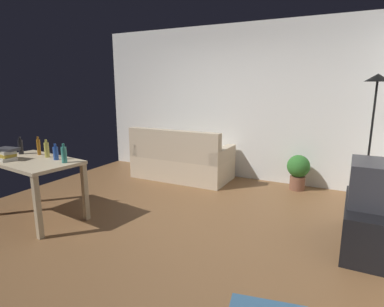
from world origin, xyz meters
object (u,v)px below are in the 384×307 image
(torchiere_lamp, at_px, (375,105))
(desk, at_px, (34,168))
(potted_plant, at_px, (298,170))
(bottle_dark, at_px, (20,146))
(bottle_amber, at_px, (39,147))
(bottle_squat, at_px, (47,150))
(tv_stand, at_px, (366,225))
(bottle_blue, at_px, (56,153))
(book_stack, at_px, (7,154))
(tv, at_px, (372,183))
(bottle_tall, at_px, (64,154))
(couch, at_px, (181,162))

(torchiere_lamp, xyz_separation_m, desk, (-3.71, -2.29, -0.76))
(potted_plant, distance_m, bottle_dark, 4.12)
(desk, distance_m, bottle_dark, 0.52)
(bottle_amber, height_order, bottle_squat, bottle_amber)
(tv_stand, distance_m, potted_plant, 1.87)
(torchiere_lamp, height_order, desk, torchiere_lamp)
(bottle_dark, bearing_deg, potted_plant, 37.99)
(bottle_dark, distance_m, bottle_blue, 0.70)
(tv_stand, distance_m, bottle_dark, 4.30)
(desk, xyz_separation_m, potted_plant, (2.77, 2.67, -0.32))
(potted_plant, distance_m, book_stack, 4.18)
(tv, bearing_deg, book_stack, 106.78)
(bottle_tall, bearing_deg, bottle_blue, 164.06)
(potted_plant, xyz_separation_m, bottle_dark, (-3.22, -2.51, 0.53))
(torchiere_lamp, bearing_deg, bottle_blue, -148.21)
(couch, distance_m, desk, 2.51)
(tv_stand, bearing_deg, couch, 66.03)
(couch, distance_m, bottle_blue, 2.34)
(tv, bearing_deg, torchiere_lamp, 0.17)
(torchiere_lamp, height_order, book_stack, torchiere_lamp)
(bottle_squat, bearing_deg, bottle_blue, -12.01)
(book_stack, bearing_deg, bottle_squat, 47.86)
(couch, distance_m, tv, 3.24)
(bottle_amber, height_order, bottle_blue, bottle_amber)
(torchiere_lamp, relative_size, bottle_dark, 7.67)
(desk, height_order, bottle_amber, bottle_amber)
(bottle_dark, bearing_deg, book_stack, -60.13)
(torchiere_lamp, xyz_separation_m, bottle_amber, (-3.90, -2.05, -0.55))
(couch, relative_size, desk, 1.35)
(tv_stand, xyz_separation_m, potted_plant, (-0.94, 1.62, 0.09))
(tv_stand, distance_m, bottle_blue, 3.63)
(bottle_dark, distance_m, bottle_amber, 0.27)
(tv, xyz_separation_m, bottle_dark, (-4.16, -0.90, 0.16))
(desk, relative_size, bottle_squat, 5.55)
(bottle_amber, distance_m, bottle_blue, 0.45)
(tv, height_order, bottle_blue, bottle_blue)
(bottle_dark, bearing_deg, bottle_tall, -5.10)
(bottle_squat, bearing_deg, couch, 70.99)
(tv, height_order, potted_plant, tv)
(couch, xyz_separation_m, bottle_blue, (-0.53, -2.22, 0.54))
(couch, height_order, bottle_squat, bottle_squat)
(bottle_squat, xyz_separation_m, bottle_blue, (0.22, -0.05, -0.01))
(bottle_tall, bearing_deg, bottle_amber, 166.14)
(bottle_blue, relative_size, book_stack, 0.73)
(tv, height_order, book_stack, tv)
(book_stack, bearing_deg, potted_plant, 42.83)
(torchiere_lamp, bearing_deg, bottle_dark, -152.90)
(tv, distance_m, bottle_tall, 3.40)
(bottle_amber, xyz_separation_m, bottle_blue, (0.44, -0.10, -0.02))
(bottle_amber, relative_size, bottle_tall, 1.06)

